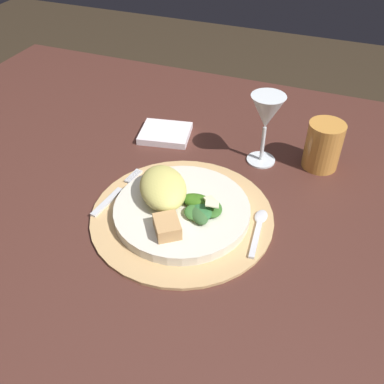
# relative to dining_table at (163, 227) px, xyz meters

# --- Properties ---
(ground_plane) EXTENTS (6.00, 6.00, 0.00)m
(ground_plane) POSITION_rel_dining_table_xyz_m (0.00, 0.00, -0.62)
(ground_plane) COLOR #34281B
(dining_table) EXTENTS (1.42, 1.08, 0.72)m
(dining_table) POSITION_rel_dining_table_xyz_m (0.00, 0.00, 0.00)
(dining_table) COLOR #4A271F
(dining_table) RESTS_ON ground
(placemat) EXTENTS (0.33, 0.33, 0.01)m
(placemat) POSITION_rel_dining_table_xyz_m (0.07, -0.06, 0.11)
(placemat) COLOR tan
(placemat) RESTS_ON dining_table
(dinner_plate) EXTENTS (0.25, 0.25, 0.02)m
(dinner_plate) POSITION_rel_dining_table_xyz_m (0.07, -0.06, 0.12)
(dinner_plate) COLOR silver
(dinner_plate) RESTS_ON placemat
(pasta_serving) EXTENTS (0.14, 0.15, 0.05)m
(pasta_serving) POSITION_rel_dining_table_xyz_m (0.03, -0.05, 0.15)
(pasta_serving) COLOR #D8CE6A
(pasta_serving) RESTS_ON dinner_plate
(salad_greens) EXTENTS (0.09, 0.09, 0.03)m
(salad_greens) POSITION_rel_dining_table_xyz_m (0.11, -0.06, 0.14)
(salad_greens) COLOR #355E2E
(salad_greens) RESTS_ON dinner_plate
(bread_piece) EXTENTS (0.06, 0.06, 0.03)m
(bread_piece) POSITION_rel_dining_table_xyz_m (0.07, -0.13, 0.14)
(bread_piece) COLOR tan
(bread_piece) RESTS_ON dinner_plate
(fork) EXTENTS (0.03, 0.16, 0.00)m
(fork) POSITION_rel_dining_table_xyz_m (-0.07, -0.06, 0.11)
(fork) COLOR silver
(fork) RESTS_ON placemat
(spoon) EXTENTS (0.03, 0.12, 0.01)m
(spoon) POSITION_rel_dining_table_xyz_m (0.21, -0.04, 0.11)
(spoon) COLOR silver
(spoon) RESTS_ON placemat
(napkin) EXTENTS (0.13, 0.12, 0.02)m
(napkin) POSITION_rel_dining_table_xyz_m (-0.07, 0.18, 0.11)
(napkin) COLOR white
(napkin) RESTS_ON dining_table
(wine_glass) EXTENTS (0.07, 0.07, 0.15)m
(wine_glass) POSITION_rel_dining_table_xyz_m (0.16, 0.16, 0.22)
(wine_glass) COLOR silver
(wine_glass) RESTS_ON dining_table
(amber_tumbler) EXTENTS (0.07, 0.07, 0.10)m
(amber_tumbler) POSITION_rel_dining_table_xyz_m (0.28, 0.19, 0.16)
(amber_tumbler) COLOR #CD883A
(amber_tumbler) RESTS_ON dining_table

